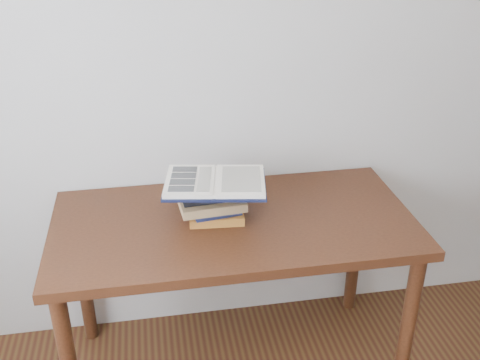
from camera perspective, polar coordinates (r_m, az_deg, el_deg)
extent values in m
cube|color=beige|center=(2.35, 0.08, 12.27)|extent=(3.50, 0.04, 2.60)
cube|color=#432210|center=(2.22, -0.64, -4.46)|extent=(1.42, 0.71, 0.04)
cylinder|color=#432210|center=(2.40, 16.64, -14.30)|extent=(0.06, 0.06, 0.72)
cylinder|color=#432210|center=(2.68, -15.69, -9.23)|extent=(0.06, 0.06, 0.72)
cylinder|color=#432210|center=(2.82, 11.62, -6.68)|extent=(0.06, 0.06, 0.72)
cube|color=olive|center=(2.22, -2.45, -3.35)|extent=(0.22, 0.19, 0.03)
cube|color=#191C4B|center=(2.20, -2.62, -2.73)|extent=(0.20, 0.18, 0.03)
cube|color=#98724E|center=(2.18, -2.97, -2.14)|extent=(0.26, 0.21, 0.03)
cube|color=black|center=(2.18, -3.12, -1.19)|extent=(0.23, 0.16, 0.03)
cube|color=olive|center=(2.16, -3.08, -0.67)|extent=(0.22, 0.19, 0.03)
cube|color=black|center=(2.13, -2.54, -0.43)|extent=(0.42, 0.33, 0.01)
cube|color=beige|center=(2.13, -5.11, -0.11)|extent=(0.22, 0.28, 0.02)
cube|color=beige|center=(2.12, 0.03, -0.10)|extent=(0.22, 0.28, 0.02)
cylinder|color=beige|center=(2.13, -2.54, -0.15)|extent=(0.05, 0.25, 0.01)
cube|color=black|center=(2.20, -5.62, 1.10)|extent=(0.10, 0.06, 0.00)
cube|color=black|center=(2.15, -5.74, 0.47)|extent=(0.10, 0.06, 0.00)
cube|color=black|center=(2.11, -5.87, -0.19)|extent=(0.10, 0.06, 0.00)
cube|color=black|center=(2.06, -6.00, -0.89)|extent=(0.10, 0.06, 0.00)
cube|color=#B9B4A0|center=(2.12, -3.65, 0.13)|extent=(0.08, 0.21, 0.00)
cube|color=#B9B4A0|center=(2.12, 0.13, 0.14)|extent=(0.18, 0.23, 0.00)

